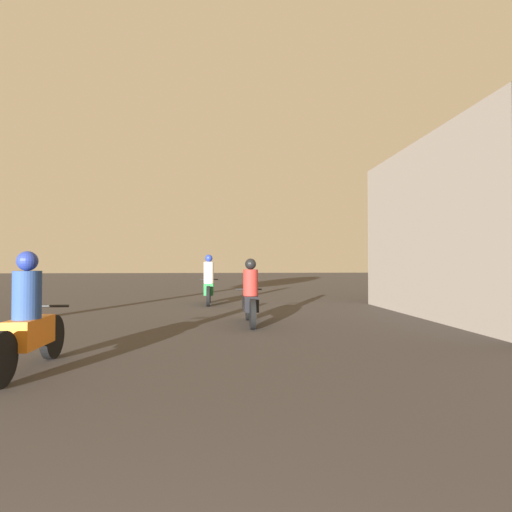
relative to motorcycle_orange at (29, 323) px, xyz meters
The scene contains 3 objects.
motorcycle_orange is the anchor object (origin of this frame).
motorcycle_black 4.65m from the motorcycle_orange, 50.12° to the left, with size 0.60×1.95×1.44m.
motorcycle_green 8.25m from the motorcycle_orange, 76.26° to the left, with size 0.60×1.89×1.62m.
Camera 1 is at (0.72, 0.33, 1.32)m, focal length 28.00 mm.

